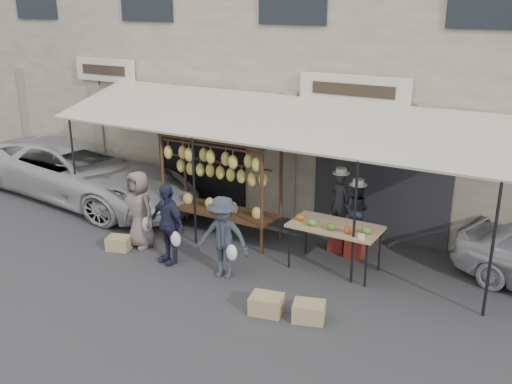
% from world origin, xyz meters
% --- Properties ---
extents(ground_plane, '(90.00, 90.00, 0.00)m').
position_xyz_m(ground_plane, '(0.00, 0.00, 0.00)').
color(ground_plane, '#2D2D30').
extents(shophouse, '(24.00, 6.15, 7.30)m').
position_xyz_m(shophouse, '(-0.00, 6.50, 3.65)').
color(shophouse, beige).
rests_on(shophouse, ground_plane).
extents(awning, '(10.00, 2.35, 2.92)m').
position_xyz_m(awning, '(0.01, 2.28, 2.57)').
color(awning, '#BAB69B').
rests_on(awning, ground_plane).
extents(banana_rack, '(2.60, 0.90, 2.24)m').
position_xyz_m(banana_rack, '(-0.79, 1.76, 1.57)').
color(banana_rack, black).
rests_on(banana_rack, ground_plane).
extents(produce_table, '(1.70, 0.90, 1.04)m').
position_xyz_m(produce_table, '(2.01, 1.45, 0.87)').
color(produce_table, tan).
rests_on(produce_table, ground_plane).
extents(vendor_left, '(0.50, 0.38, 1.23)m').
position_xyz_m(vendor_left, '(1.74, 2.34, 1.07)').
color(vendor_left, '#27272B').
rests_on(vendor_left, stool_left).
extents(vendor_right, '(0.55, 0.43, 1.09)m').
position_xyz_m(vendor_right, '(2.15, 2.21, 1.01)').
color(vendor_right, '#1F2631').
rests_on(vendor_right, stool_right).
extents(customer_left, '(0.88, 0.65, 1.63)m').
position_xyz_m(customer_left, '(-1.90, 0.45, 0.82)').
color(customer_left, '#6C5E5C').
rests_on(customer_left, ground_plane).
extents(customer_mid, '(1.01, 0.60, 1.61)m').
position_xyz_m(customer_mid, '(-0.91, 0.15, 0.80)').
color(customer_mid, '#252741').
rests_on(customer_mid, ground_plane).
extents(customer_right, '(1.10, 0.75, 1.57)m').
position_xyz_m(customer_right, '(0.35, 0.17, 0.78)').
color(customer_right, '#30353D').
rests_on(customer_right, ground_plane).
extents(stool_left, '(0.34, 0.34, 0.46)m').
position_xyz_m(stool_left, '(1.74, 2.34, 0.23)').
color(stool_left, maroon).
rests_on(stool_left, ground_plane).
extents(stool_right, '(0.37, 0.37, 0.46)m').
position_xyz_m(stool_right, '(2.15, 2.21, 0.23)').
color(stool_right, maroon).
rests_on(stool_right, ground_plane).
extents(crate_near_a, '(0.60, 0.50, 0.32)m').
position_xyz_m(crate_near_a, '(1.70, -0.58, 0.16)').
color(crate_near_a, tan).
rests_on(crate_near_a, ground_plane).
extents(crate_near_b, '(0.60, 0.53, 0.31)m').
position_xyz_m(crate_near_b, '(2.40, -0.43, 0.15)').
color(crate_near_b, tan).
rests_on(crate_near_b, ground_plane).
extents(crate_far, '(0.56, 0.48, 0.28)m').
position_xyz_m(crate_far, '(-2.18, 0.08, 0.14)').
color(crate_far, tan).
rests_on(crate_far, ground_plane).
extents(van, '(5.22, 2.80, 2.09)m').
position_xyz_m(van, '(-5.44, 2.05, 1.05)').
color(van, silver).
rests_on(van, ground_plane).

